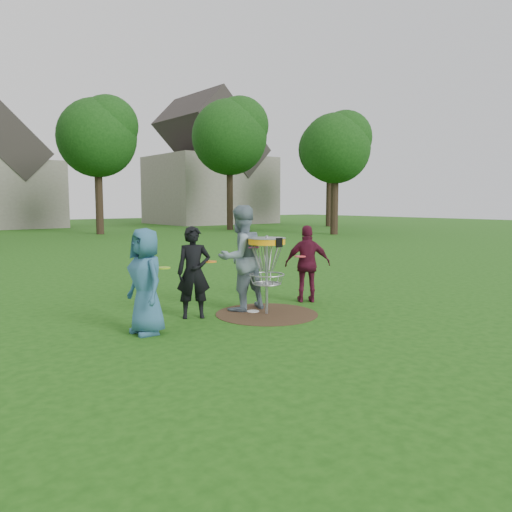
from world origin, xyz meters
TOP-DOWN VIEW (x-y plane):
  - ground at (0.00, 0.00)m, footprint 100.00×100.00m
  - dirt_patch at (0.00, 0.00)m, footprint 1.80×1.80m
  - player_blue at (-2.24, 0.12)m, footprint 0.51×0.78m
  - player_black at (-1.14, 0.55)m, footprint 0.68×0.60m
  - player_grey at (-0.15, 0.55)m, footprint 0.94×0.74m
  - player_maroon at (1.32, 0.33)m, footprint 0.93×0.83m
  - disc_on_grass at (-0.09, 0.28)m, footprint 0.22×0.22m
  - disc_golf_basket at (0.00, -0.00)m, footprint 0.66×0.67m
  - held_discs at (-0.47, 0.27)m, footprint 3.22×0.55m
  - tree_row at (0.44, 20.67)m, footprint 51.20×17.42m
  - house_row at (4.78, 33.07)m, footprint 44.50×10.65m

SIDE VIEW (x-z plane):
  - ground at x=0.00m, z-range 0.00..0.00m
  - dirt_patch at x=0.00m, z-range 0.00..0.01m
  - disc_on_grass at x=-0.09m, z-range 0.00..0.02m
  - player_maroon at x=1.32m, z-range 0.00..1.51m
  - player_black at x=-1.14m, z-range 0.00..1.56m
  - player_blue at x=-2.24m, z-range 0.00..1.58m
  - player_grey at x=-0.15m, z-range 0.00..1.90m
  - held_discs at x=-0.47m, z-range 0.87..1.13m
  - disc_golf_basket at x=0.00m, z-range 0.33..1.71m
  - house_row at x=4.78m, z-range -1.67..9.95m
  - tree_row at x=0.44m, z-range 1.26..11.16m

